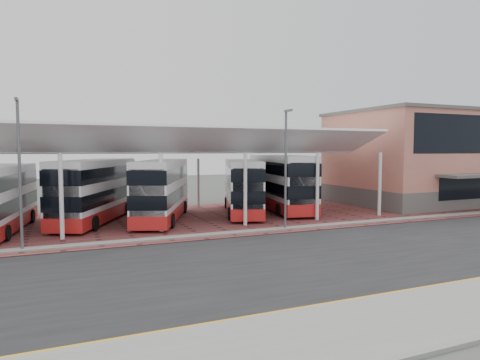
% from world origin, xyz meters
% --- Properties ---
extents(ground, '(140.00, 140.00, 0.00)m').
position_xyz_m(ground, '(0.00, 0.00, 0.00)').
color(ground, '#474B45').
extents(road, '(120.00, 14.00, 0.02)m').
position_xyz_m(road, '(0.00, -1.00, 0.01)').
color(road, black).
rests_on(road, ground).
extents(forecourt, '(72.00, 16.00, 0.06)m').
position_xyz_m(forecourt, '(2.00, 13.00, 0.03)').
color(forecourt, brown).
rests_on(forecourt, ground).
extents(sidewalk, '(120.00, 4.00, 0.14)m').
position_xyz_m(sidewalk, '(0.00, -9.00, 0.07)').
color(sidewalk, gray).
rests_on(sidewalk, ground).
extents(north_kerb, '(120.00, 0.80, 0.14)m').
position_xyz_m(north_kerb, '(0.00, 6.20, 0.07)').
color(north_kerb, gray).
rests_on(north_kerb, ground).
extents(yellow_line_near, '(120.00, 0.12, 0.01)m').
position_xyz_m(yellow_line_near, '(0.00, -7.00, 0.03)').
color(yellow_line_near, '#F1A41A').
rests_on(yellow_line_near, road).
extents(yellow_line_far, '(120.00, 0.12, 0.01)m').
position_xyz_m(yellow_line_far, '(0.00, -6.70, 0.03)').
color(yellow_line_far, '#F1A41A').
rests_on(yellow_line_far, road).
extents(canopy, '(37.00, 11.63, 7.07)m').
position_xyz_m(canopy, '(-6.00, 13.94, 5.80)').
color(canopy, white).
rests_on(canopy, ground).
extents(terminal, '(18.40, 14.40, 9.25)m').
position_xyz_m(terminal, '(23.00, 13.92, 4.66)').
color(terminal, '#5B5956').
rests_on(terminal, ground).
extents(lamp_west, '(0.16, 0.90, 8.07)m').
position_xyz_m(lamp_west, '(-14.00, 6.27, 4.36)').
color(lamp_west, '#575A5F').
rests_on(lamp_west, ground).
extents(lamp_east, '(0.16, 0.90, 8.07)m').
position_xyz_m(lamp_east, '(2.00, 6.27, 4.36)').
color(lamp_east, '#575A5F').
rests_on(lamp_east, ground).
extents(bus_1, '(3.97, 10.74, 4.33)m').
position_xyz_m(bus_1, '(-15.68, 12.69, 2.21)').
color(bus_1, white).
rests_on(bus_1, forecourt).
extents(bus_2, '(7.13, 11.27, 4.63)m').
position_xyz_m(bus_2, '(-9.65, 14.27, 2.36)').
color(bus_2, white).
rests_on(bus_2, forecourt).
extents(bus_3, '(6.64, 11.21, 4.57)m').
position_xyz_m(bus_3, '(-4.86, 13.21, 2.33)').
color(bus_3, white).
rests_on(bus_3, forecourt).
extents(bus_4, '(5.91, 11.09, 4.48)m').
position_xyz_m(bus_4, '(2.11, 13.89, 2.29)').
color(bus_4, white).
rests_on(bus_4, forecourt).
extents(bus_5, '(4.79, 12.12, 4.87)m').
position_xyz_m(bus_5, '(6.14, 14.63, 2.48)').
color(bus_5, white).
rests_on(bus_5, forecourt).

